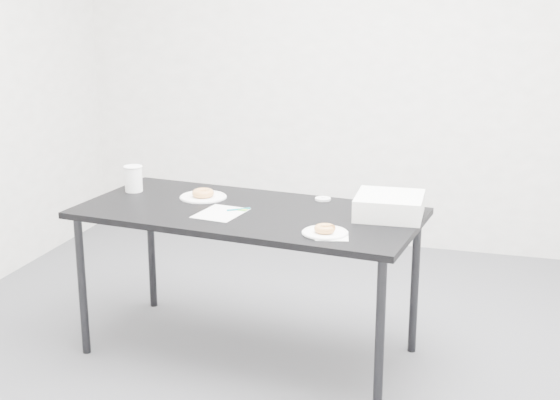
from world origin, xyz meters
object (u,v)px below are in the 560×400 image
(plate_near, at_px, (325,233))
(table, at_px, (248,221))
(donut_near, at_px, (325,229))
(scorecard, at_px, (221,213))
(donut_far, at_px, (203,193))
(coffee_cup, at_px, (133,179))
(pen, at_px, (239,209))
(plate_far, at_px, (203,197))
(bakery_box, at_px, (389,206))

(plate_near, bearing_deg, table, 149.66)
(donut_near, bearing_deg, scorecard, 162.67)
(table, height_order, scorecard, scorecard)
(donut_near, bearing_deg, table, 149.66)
(donut_far, xyz_separation_m, coffee_cup, (-0.41, 0.02, 0.05))
(pen, height_order, coffee_cup, coffee_cup)
(plate_far, height_order, bakery_box, bakery_box)
(pen, bearing_deg, plate_near, -61.13)
(scorecard, distance_m, coffee_cup, 0.66)
(table, height_order, pen, pen)
(donut_far, bearing_deg, donut_near, -29.27)
(donut_far, height_order, bakery_box, bakery_box)
(plate_near, bearing_deg, pen, 153.40)
(plate_near, xyz_separation_m, plate_far, (-0.76, 0.42, -0.00))
(donut_near, height_order, donut_far, donut_far)
(scorecard, bearing_deg, donut_near, -8.86)
(plate_far, distance_m, bakery_box, 1.00)
(table, xyz_separation_m, scorecard, (-0.11, -0.09, 0.06))
(bakery_box, bearing_deg, coffee_cup, 174.15)
(plate_far, bearing_deg, coffee_cup, 177.25)
(donut_far, distance_m, bakery_box, 1.00)
(scorecard, height_order, pen, pen)
(scorecard, xyz_separation_m, coffee_cup, (-0.60, 0.27, 0.07))
(table, height_order, bakery_box, bakery_box)
(plate_near, distance_m, donut_far, 0.87)
(table, bearing_deg, donut_far, 158.71)
(donut_far, xyz_separation_m, bakery_box, (0.99, -0.07, 0.03))
(coffee_cup, height_order, bakery_box, coffee_cup)
(table, xyz_separation_m, plate_far, (-0.30, 0.16, 0.06))
(plate_far, bearing_deg, donut_near, -29.27)
(scorecard, height_order, plate_far, plate_far)
(scorecard, bearing_deg, bakery_box, 21.12)
(pen, xyz_separation_m, donut_far, (-0.26, 0.17, 0.02))
(plate_near, height_order, donut_near, donut_near)
(scorecard, bearing_deg, coffee_cup, 164.51)
(table, relative_size, pen, 14.74)
(pen, xyz_separation_m, plate_far, (-0.26, 0.17, -0.00))
(table, xyz_separation_m, pen, (-0.04, -0.02, 0.06))
(bakery_box, bearing_deg, table, -174.85)
(table, distance_m, donut_far, 0.35)
(scorecard, relative_size, plate_near, 1.23)
(coffee_cup, distance_m, bakery_box, 1.41)
(scorecard, height_order, bakery_box, bakery_box)
(table, bearing_deg, pen, -152.57)
(table, xyz_separation_m, bakery_box, (0.69, 0.09, 0.11))
(donut_far, bearing_deg, pen, -34.05)
(plate_near, height_order, coffee_cup, coffee_cup)
(plate_far, bearing_deg, pen, -34.05)
(scorecard, bearing_deg, donut_far, 135.96)
(pen, height_order, donut_far, donut_far)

